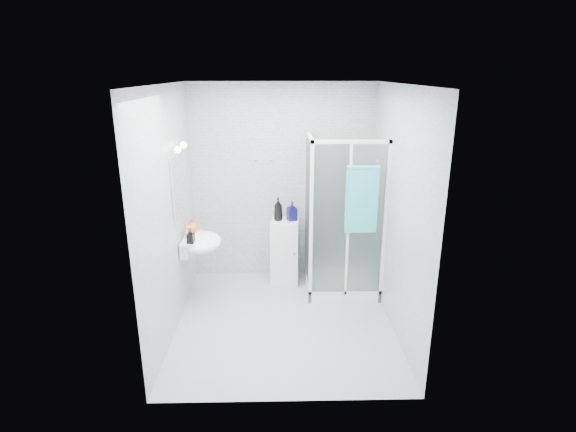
{
  "coord_description": "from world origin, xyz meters",
  "views": [
    {
      "loc": [
        -0.06,
        -4.5,
        2.72
      ],
      "look_at": [
        0.05,
        0.35,
        1.15
      ],
      "focal_mm": 28.0,
      "sensor_mm": 36.0,
      "label": 1
    }
  ],
  "objects_px": {
    "hand_towel": "(362,198)",
    "shampoo_bottle_a": "(278,209)",
    "shampoo_bottle_b": "(292,211)",
    "soap_dispenser_black": "(191,236)",
    "storage_cabinet": "(285,251)",
    "soap_dispenser_orange": "(192,226)",
    "wall_basin": "(200,243)",
    "shower_enclosure": "(336,258)"
  },
  "relations": [
    {
      "from": "hand_towel",
      "to": "shampoo_bottle_a",
      "type": "relative_size",
      "value": 2.6
    },
    {
      "from": "storage_cabinet",
      "to": "wall_basin",
      "type": "bearing_deg",
      "value": -144.81
    },
    {
      "from": "soap_dispenser_black",
      "to": "hand_towel",
      "type": "bearing_deg",
      "value": 2.98
    },
    {
      "from": "soap_dispenser_orange",
      "to": "soap_dispenser_black",
      "type": "relative_size",
      "value": 1.09
    },
    {
      "from": "storage_cabinet",
      "to": "soap_dispenser_orange",
      "type": "xyz_separation_m",
      "value": [
        -1.12,
        -0.41,
        0.52
      ]
    },
    {
      "from": "storage_cabinet",
      "to": "shampoo_bottle_a",
      "type": "xyz_separation_m",
      "value": [
        -0.09,
        0.0,
        0.59
      ]
    },
    {
      "from": "shampoo_bottle_b",
      "to": "shampoo_bottle_a",
      "type": "bearing_deg",
      "value": 179.69
    },
    {
      "from": "wall_basin",
      "to": "storage_cabinet",
      "type": "relative_size",
      "value": 0.64
    },
    {
      "from": "shampoo_bottle_a",
      "to": "shampoo_bottle_b",
      "type": "relative_size",
      "value": 1.2
    },
    {
      "from": "shower_enclosure",
      "to": "soap_dispenser_black",
      "type": "distance_m",
      "value": 1.86
    },
    {
      "from": "shampoo_bottle_b",
      "to": "soap_dispenser_orange",
      "type": "bearing_deg",
      "value": -161.15
    },
    {
      "from": "shower_enclosure",
      "to": "wall_basin",
      "type": "relative_size",
      "value": 3.57
    },
    {
      "from": "shampoo_bottle_a",
      "to": "soap_dispenser_orange",
      "type": "relative_size",
      "value": 1.66
    },
    {
      "from": "shampoo_bottle_a",
      "to": "shampoo_bottle_b",
      "type": "bearing_deg",
      "value": -0.31
    },
    {
      "from": "hand_towel",
      "to": "soap_dispenser_black",
      "type": "bearing_deg",
      "value": -177.02
    },
    {
      "from": "storage_cabinet",
      "to": "soap_dispenser_black",
      "type": "height_order",
      "value": "soap_dispenser_black"
    },
    {
      "from": "shower_enclosure",
      "to": "shampoo_bottle_b",
      "type": "distance_m",
      "value": 0.82
    },
    {
      "from": "hand_towel",
      "to": "wall_basin",
      "type": "bearing_deg",
      "value": 177.4
    },
    {
      "from": "hand_towel",
      "to": "soap_dispenser_black",
      "type": "xyz_separation_m",
      "value": [
        -1.94,
        -0.1,
        -0.41
      ]
    },
    {
      "from": "shampoo_bottle_a",
      "to": "soap_dispenser_black",
      "type": "distance_m",
      "value": 1.25
    },
    {
      "from": "wall_basin",
      "to": "shampoo_bottle_b",
      "type": "xyz_separation_m",
      "value": [
        1.1,
        0.57,
        0.2
      ]
    },
    {
      "from": "shampoo_bottle_a",
      "to": "shampoo_bottle_b",
      "type": "distance_m",
      "value": 0.18
    },
    {
      "from": "shampoo_bottle_b",
      "to": "wall_basin",
      "type": "bearing_deg",
      "value": -152.55
    },
    {
      "from": "wall_basin",
      "to": "storage_cabinet",
      "type": "height_order",
      "value": "wall_basin"
    },
    {
      "from": "shampoo_bottle_a",
      "to": "soap_dispenser_black",
      "type": "relative_size",
      "value": 1.8
    },
    {
      "from": "shower_enclosure",
      "to": "shampoo_bottle_b",
      "type": "xyz_separation_m",
      "value": [
        -0.55,
        0.26,
        0.55
      ]
    },
    {
      "from": "shower_enclosure",
      "to": "storage_cabinet",
      "type": "distance_m",
      "value": 0.69
    },
    {
      "from": "soap_dispenser_orange",
      "to": "storage_cabinet",
      "type": "bearing_deg",
      "value": 20.25
    },
    {
      "from": "shampoo_bottle_b",
      "to": "soap_dispenser_orange",
      "type": "relative_size",
      "value": 1.38
    },
    {
      "from": "soap_dispenser_orange",
      "to": "wall_basin",
      "type": "bearing_deg",
      "value": -54.36
    },
    {
      "from": "storage_cabinet",
      "to": "shampoo_bottle_a",
      "type": "relative_size",
      "value": 2.9
    },
    {
      "from": "hand_towel",
      "to": "shampoo_bottle_a",
      "type": "xyz_separation_m",
      "value": [
        -0.95,
        0.66,
        -0.33
      ]
    },
    {
      "from": "shower_enclosure",
      "to": "hand_towel",
      "type": "relative_size",
      "value": 2.55
    },
    {
      "from": "shampoo_bottle_b",
      "to": "soap_dispenser_orange",
      "type": "distance_m",
      "value": 1.28
    },
    {
      "from": "storage_cabinet",
      "to": "shampoo_bottle_b",
      "type": "bearing_deg",
      "value": 5.57
    },
    {
      "from": "wall_basin",
      "to": "shampoo_bottle_a",
      "type": "height_order",
      "value": "shampoo_bottle_a"
    },
    {
      "from": "shampoo_bottle_b",
      "to": "soap_dispenser_black",
      "type": "distance_m",
      "value": 1.39
    },
    {
      "from": "shower_enclosure",
      "to": "storage_cabinet",
      "type": "relative_size",
      "value": 2.29
    },
    {
      "from": "shower_enclosure",
      "to": "hand_towel",
      "type": "distance_m",
      "value": 1.01
    },
    {
      "from": "shower_enclosure",
      "to": "hand_towel",
      "type": "height_order",
      "value": "shower_enclosure"
    },
    {
      "from": "storage_cabinet",
      "to": "shampoo_bottle_b",
      "type": "distance_m",
      "value": 0.57
    },
    {
      "from": "shampoo_bottle_a",
      "to": "soap_dispenser_black",
      "type": "bearing_deg",
      "value": -142.53
    }
  ]
}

